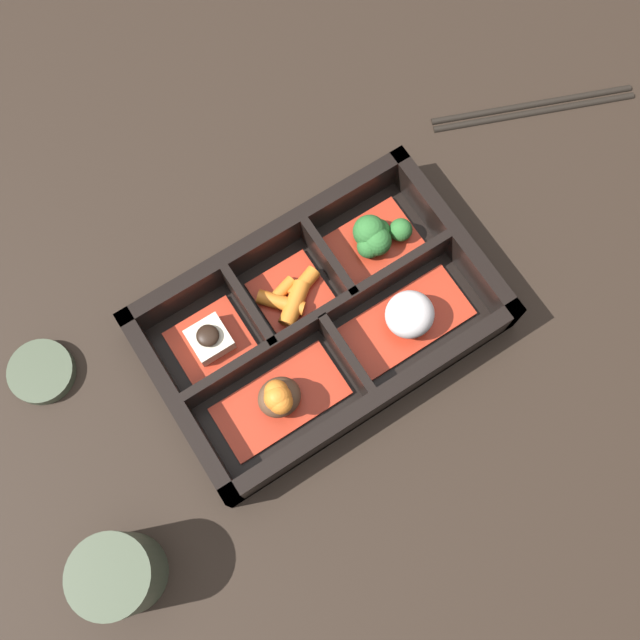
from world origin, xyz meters
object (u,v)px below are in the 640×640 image
object	(u,v)px
chopsticks	(534,107)
sauce_dish	(41,372)
bowl_rice	(409,317)
tea_cup	(118,575)

from	to	relation	value
chopsticks	sauce_dish	world-z (taller)	sauce_dish
chopsticks	sauce_dish	xyz separation A→B (m)	(0.54, -0.02, 0.00)
chopsticks	bowl_rice	bearing A→B (deg)	26.39
bowl_rice	chopsticks	xyz separation A→B (m)	(-0.24, -0.12, -0.02)
bowl_rice	sauce_dish	bearing A→B (deg)	-24.92
bowl_rice	tea_cup	bearing A→B (deg)	9.46
bowl_rice	chopsticks	bearing A→B (deg)	-153.61
tea_cup	bowl_rice	bearing A→B (deg)	-170.54
bowl_rice	tea_cup	distance (m)	0.32
bowl_rice	sauce_dish	xyz separation A→B (m)	(0.30, -0.14, -0.02)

